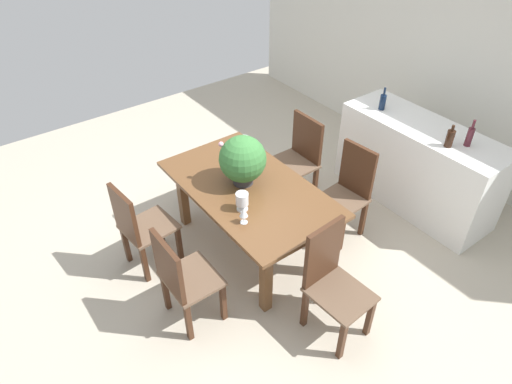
{
  "coord_description": "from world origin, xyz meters",
  "views": [
    {
      "loc": [
        2.69,
        -2.09,
        3.25
      ],
      "look_at": [
        -0.03,
        -0.07,
        0.62
      ],
      "focal_mm": 31.88,
      "sensor_mm": 36.0,
      "label": 1
    }
  ],
  "objects": [
    {
      "name": "ground_plane",
      "position": [
        0.0,
        0.0,
        0.0
      ],
      "size": [
        7.04,
        7.04,
        0.0
      ],
      "primitive_type": "plane",
      "color": "#BCB29E"
    },
    {
      "name": "wine_bottle_dark",
      "position": [
        0.92,
        1.73,
        1.05
      ],
      "size": [
        0.06,
        0.06,
        0.27
      ],
      "color": "#511E28",
      "rests_on": "kitchen_counter"
    },
    {
      "name": "wine_bottle_amber",
      "position": [
        -0.06,
        1.64,
        1.04
      ],
      "size": [
        0.07,
        0.07,
        0.25
      ],
      "color": "#0F1E38",
      "rests_on": "kitchen_counter"
    },
    {
      "name": "kitchen_counter",
      "position": [
        0.47,
        1.72,
        0.47
      ],
      "size": [
        1.75,
        0.62,
        0.95
      ],
      "primitive_type": "cube",
      "color": "white",
      "rests_on": "ground"
    },
    {
      "name": "back_wall",
      "position": [
        0.0,
        2.6,
        1.3
      ],
      "size": [
        6.4,
        0.1,
        2.6
      ],
      "primitive_type": "cube",
      "color": "silver",
      "rests_on": "ground"
    },
    {
      "name": "chair_near_right",
      "position": [
        0.39,
        -1.12,
        0.52
      ],
      "size": [
        0.46,
        0.41,
        0.94
      ],
      "rotation": [
        0.0,
        0.0,
        3.15
      ],
      "color": "#422616",
      "rests_on": "ground"
    },
    {
      "name": "crystal_vase_center_near",
      "position": [
        0.23,
        -0.41,
        0.86
      ],
      "size": [
        0.11,
        0.11,
        0.17
      ],
      "color": "silver",
      "rests_on": "dining_table"
    },
    {
      "name": "crystal_vase_left",
      "position": [
        -0.44,
        0.09,
        0.88
      ],
      "size": [
        0.09,
        0.09,
        0.22
      ],
      "color": "silver",
      "rests_on": "dining_table"
    },
    {
      "name": "chair_far_left",
      "position": [
        -0.39,
        0.78,
        0.53
      ],
      "size": [
        0.48,
        0.46,
        0.95
      ],
      "rotation": [
        0.0,
        0.0,
        -0.0
      ],
      "color": "#422616",
      "rests_on": "ground"
    },
    {
      "name": "wine_bottle_clear",
      "position": [
        0.82,
        1.57,
        1.04
      ],
      "size": [
        0.07,
        0.07,
        0.22
      ],
      "color": "black",
      "rests_on": "kitchen_counter"
    },
    {
      "name": "chair_far_right",
      "position": [
        0.38,
        0.77,
        0.54
      ],
      "size": [
        0.45,
        0.45,
        0.98
      ],
      "rotation": [
        0.0,
        0.0,
        0.09
      ],
      "color": "#422616",
      "rests_on": "ground"
    },
    {
      "name": "chair_foot_end",
      "position": [
        1.11,
        -0.19,
        0.54
      ],
      "size": [
        0.5,
        0.44,
        1.01
      ],
      "rotation": [
        0.0,
        0.0,
        1.64
      ],
      "color": "#422616",
      "rests_on": "ground"
    },
    {
      "name": "chair_near_left",
      "position": [
        -0.38,
        -1.13,
        0.52
      ],
      "size": [
        0.45,
        0.49,
        0.94
      ],
      "rotation": [
        0.0,
        0.0,
        3.23
      ],
      "color": "#422616",
      "rests_on": "ground"
    },
    {
      "name": "dining_table",
      "position": [
        0.0,
        -0.18,
        0.64
      ],
      "size": [
        1.72,
        0.98,
        0.75
      ],
      "color": "brown",
      "rests_on": "ground"
    },
    {
      "name": "wine_glass",
      "position": [
        0.37,
        -0.5,
        0.86
      ],
      "size": [
        0.07,
        0.07,
        0.15
      ],
      "color": "silver",
      "rests_on": "dining_table"
    },
    {
      "name": "flower_centerpiece",
      "position": [
        -0.08,
        -0.18,
        1.0
      ],
      "size": [
        0.43,
        0.43,
        0.47
      ],
      "color": "#333338",
      "rests_on": "dining_table"
    }
  ]
}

